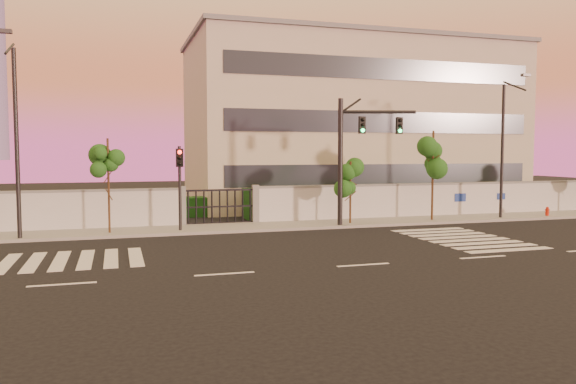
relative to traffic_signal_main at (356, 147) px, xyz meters
name	(u,v)px	position (x,y,z in m)	size (l,w,h in m)	color
ground	(363,265)	(-3.83, -9.37, -4.31)	(120.00, 120.00, 0.00)	black
sidewalk	(280,226)	(-3.83, 1.13, -4.23)	(60.00, 3.00, 0.15)	gray
perimeter_wall	(275,205)	(-3.72, 2.63, -3.24)	(60.00, 0.36, 2.20)	#BABCC1
hedge_row	(279,204)	(-2.66, 5.37, -3.49)	(41.00, 4.25, 1.80)	#103510
institutional_building	(351,124)	(5.17, 12.62, 1.85)	(24.40, 12.40, 12.25)	#B8B29C
road_markings	(290,250)	(-5.41, -5.61, -4.30)	(57.00, 7.62, 0.02)	silver
street_tree_c	(109,164)	(-12.51, 0.62, -0.87)	(1.31, 1.04, 4.67)	#382314
street_tree_d	(351,178)	(0.00, 0.61, -1.72)	(1.31, 1.05, 3.50)	#382314
street_tree_e	(433,155)	(5.09, 0.64, -0.47)	(1.53, 1.22, 5.22)	#382314
traffic_signal_main	(356,147)	(0.00, 0.00, 0.00)	(4.26, 1.25, 6.81)	black
traffic_signal_secondary	(180,178)	(-9.18, 0.49, -1.57)	(0.33, 0.33, 4.30)	black
streetlight_west	(16,133)	(-16.38, -0.15, 0.56)	(0.54, 2.17, 9.00)	black
streetlight_east	(504,144)	(9.56, 0.23, 0.19)	(0.50, 2.00, 8.33)	black
fire_hydrant	(547,212)	(12.83, 0.29, -3.96)	(0.26, 0.26, 0.70)	#B01D0B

